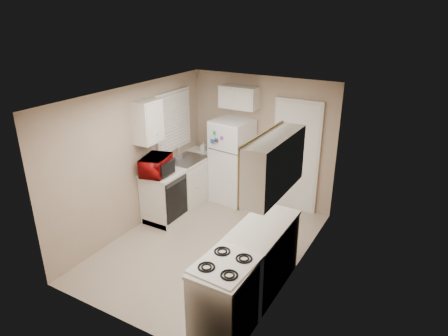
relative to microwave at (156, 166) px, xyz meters
The scene contains 19 objects.
floor 1.57m from the microwave, 11.40° to the right, with size 3.80×3.80×0.00m, color beige.
ceiling 1.79m from the microwave, 11.40° to the right, with size 3.80×3.80×0.00m, color white.
wall_left 0.37m from the microwave, 137.15° to the right, with size 3.80×3.80×0.00m, color tan.
wall_right 2.56m from the microwave, ahead, with size 3.80×3.80×0.00m, color tan.
wall_back 2.03m from the microwave, 55.42° to the left, with size 2.80×2.80×0.00m, color tan.
wall_front 2.43m from the microwave, 61.66° to the right, with size 2.80×2.80×0.00m, color tan.
left_counter 0.90m from the microwave, 85.72° to the left, with size 0.60×1.80×0.90m, color silver.
dishwasher 0.66m from the microwave, 11.32° to the left, with size 0.03×0.58×0.72m, color black.
sink 0.84m from the microwave, 86.50° to the left, with size 0.54×0.74×0.16m, color gray.
microwave is the anchor object (origin of this frame).
soap_bottle 1.37m from the microwave, 87.45° to the left, with size 0.09×0.09×0.19m, color silver.
window_blinds 1.01m from the microwave, 104.40° to the left, with size 0.10×0.98×1.08m, color silver.
upper_cabinet_left 0.76m from the microwave, behind, with size 0.30×0.45×0.70m, color silver.
refrigerator 1.55m from the microwave, 62.61° to the left, with size 0.66×0.64×1.61m, color white.
cabinet_over_fridge 1.94m from the microwave, 63.71° to the left, with size 0.70×0.30×0.40m, color silver.
interior_door 2.46m from the microwave, 41.35° to the left, with size 0.86×0.06×2.08m, color white.
right_counter 2.55m from the microwave, 24.64° to the right, with size 0.60×2.00×0.90m, color silver.
stove 2.83m from the microwave, 35.82° to the right, with size 0.58×0.72×0.87m, color white.
upper_cabinet_right 2.62m from the microwave, 16.96° to the right, with size 0.30×1.20×0.70m, color silver.
Camera 1 is at (2.88, -4.56, 3.53)m, focal length 32.00 mm.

